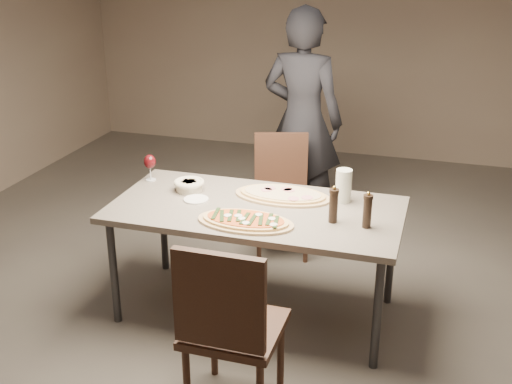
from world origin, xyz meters
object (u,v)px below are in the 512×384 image
(bread_basket, at_px, (189,184))
(chair_near, at_px, (228,322))
(zucchini_pizza, at_px, (246,221))
(diner, at_px, (302,121))
(carafe, at_px, (344,186))
(ham_pizza, at_px, (283,195))
(dining_table, at_px, (256,215))
(pepper_mill_left, at_px, (367,211))
(chair_far, at_px, (281,187))

(bread_basket, bearing_deg, chair_near, -59.43)
(zucchini_pizza, relative_size, diner, 0.32)
(zucchini_pizza, relative_size, carafe, 2.73)
(carafe, bearing_deg, ham_pizza, -173.61)
(ham_pizza, bearing_deg, carafe, -4.40)
(diner, bearing_deg, bread_basket, 77.64)
(dining_table, relative_size, chair_near, 1.81)
(zucchini_pizza, xyz_separation_m, bread_basket, (-0.52, 0.39, 0.03))
(pepper_mill_left, height_order, chair_far, pepper_mill_left)
(bread_basket, distance_m, chair_near, 1.32)
(carafe, distance_m, chair_near, 1.31)
(dining_table, height_order, chair_near, chair_near)
(ham_pizza, bearing_deg, chair_far, 94.32)
(pepper_mill_left, xyz_separation_m, carafe, (-0.20, 0.35, 0.00))
(carafe, height_order, chair_near, chair_near)
(dining_table, height_order, bread_basket, bread_basket)
(carafe, bearing_deg, chair_far, 129.38)
(zucchini_pizza, distance_m, chair_near, 0.77)
(chair_near, bearing_deg, dining_table, 99.40)
(ham_pizza, xyz_separation_m, pepper_mill_left, (0.58, -0.30, 0.09))
(dining_table, bearing_deg, bread_basket, 164.88)
(bread_basket, bearing_deg, ham_pizza, 6.34)
(carafe, bearing_deg, diner, 114.55)
(ham_pizza, height_order, chair_far, chair_far)
(pepper_mill_left, bearing_deg, ham_pizza, 152.34)
(dining_table, bearing_deg, zucchini_pizza, -86.94)
(ham_pizza, relative_size, bread_basket, 3.10)
(bread_basket, bearing_deg, pepper_mill_left, -11.11)
(bread_basket, height_order, chair_near, chair_near)
(zucchini_pizza, bearing_deg, bread_basket, 143.20)
(ham_pizza, relative_size, chair_near, 0.63)
(bread_basket, relative_size, carafe, 0.95)
(chair_near, bearing_deg, carafe, 74.71)
(dining_table, height_order, pepper_mill_left, pepper_mill_left)
(chair_near, bearing_deg, zucchini_pizza, 101.44)
(zucchini_pizza, bearing_deg, diner, 91.97)
(zucchini_pizza, height_order, carafe, carafe)
(chair_far, bearing_deg, bread_basket, 45.96)
(carafe, relative_size, chair_near, 0.21)
(dining_table, relative_size, zucchini_pizza, 3.10)
(zucchini_pizza, bearing_deg, chair_far, 94.89)
(diner, bearing_deg, dining_table, 98.81)
(dining_table, bearing_deg, chair_far, 95.29)
(chair_near, bearing_deg, diner, 95.00)
(bread_basket, xyz_separation_m, diner, (0.46, 1.30, 0.12))
(pepper_mill_left, xyz_separation_m, chair_far, (-0.79, 1.06, -0.34))
(carafe, distance_m, chair_far, 0.99)
(bread_basket, relative_size, chair_near, 0.20)
(dining_table, distance_m, bread_basket, 0.53)
(bread_basket, bearing_deg, zucchini_pizza, -36.87)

